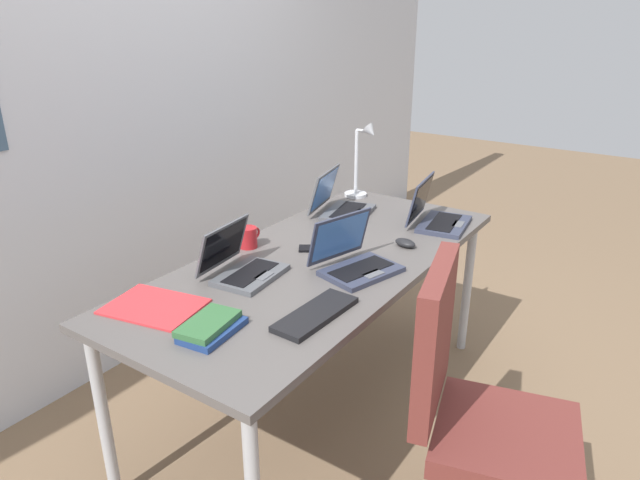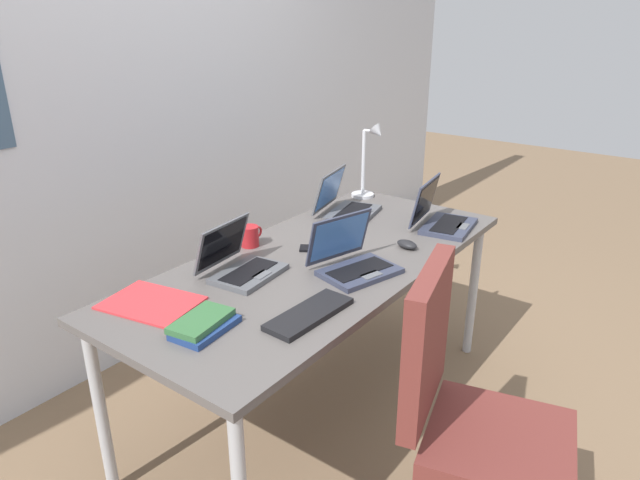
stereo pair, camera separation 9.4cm
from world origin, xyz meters
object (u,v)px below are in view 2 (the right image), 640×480
Objects in this scene: cell_phone at (316,248)px; office_chair at (472,442)px; laptop_back_left at (241,264)px; book_stack at (203,324)px; laptop_front_right at (441,218)px; laptop_far_corner at (346,205)px; laptop_near_mouse at (353,261)px; computer_mouse at (407,244)px; paper_folder_near_lamp at (151,303)px; desk_lamp at (369,161)px; external_keyboard at (309,314)px; coffee_mug at (250,236)px.

cell_phone is 0.14× the size of office_chair.
book_stack is (-0.37, -0.19, -0.02)m from laptop_back_left.
book_stack is at bearing 171.51° from laptop_front_right.
laptop_near_mouse is (-0.53, -0.40, -0.00)m from laptop_far_corner.
computer_mouse reaches higher than paper_folder_near_lamp.
desk_lamp reaches higher than laptop_near_mouse.
cell_phone is (-0.74, -0.21, -0.19)m from desk_lamp.
cell_phone is (-0.56, 0.30, -0.04)m from laptop_front_right.
cell_phone is at bearing 36.99° from external_keyboard.
laptop_back_left is 0.95× the size of paper_folder_near_lamp.
office_chair is (-0.23, -0.61, -0.39)m from laptop_near_mouse.
office_chair reaches higher than paper_folder_near_lamp.
laptop_front_right is 0.34× the size of office_chair.
external_keyboard is (-1.20, -0.53, -0.19)m from desk_lamp.
laptop_near_mouse is 0.39m from external_keyboard.
office_chair is (-0.31, -0.86, -0.35)m from cell_phone.
computer_mouse is at bearing 4.21° from external_keyboard.
coffee_mug is at bearing 95.73° from laptop_near_mouse.
paper_folder_near_lamp is at bearing -171.88° from coffee_mug.
cell_phone is (0.36, -0.08, -0.04)m from laptop_back_left.
paper_folder_near_lamp is (-0.36, 0.08, -0.04)m from laptop_back_left.
laptop_near_mouse is 3.57× the size of computer_mouse.
laptop_far_corner reaches higher than computer_mouse.
desk_lamp is 1.78× the size of book_stack.
book_stack is (-0.73, -0.11, 0.02)m from cell_phone.
office_chair is (0.41, -1.02, -0.35)m from paper_folder_near_lamp.
laptop_near_mouse is at bearing -11.64° from book_stack.
external_keyboard is at bearing -152.40° from laptop_far_corner.
desk_lamp is 1.32m from external_keyboard.
laptop_far_corner reaches higher than external_keyboard.
laptop_near_mouse is at bearing -143.27° from laptop_far_corner.
laptop_front_right is 1.30m from book_stack.
office_chair reaches higher than computer_mouse.
book_stack is (-1.29, 0.19, -0.02)m from laptop_front_right.
paper_folder_near_lamp is at bearing 111.67° from office_chair.
laptop_near_mouse is 0.76m from office_chair.
external_keyboard is at bearing -156.19° from desk_lamp.
book_stack is 0.93m from office_chair.
laptop_front_right is at bearing 32.55° from office_chair.
laptop_far_corner is 1.05× the size of laptop_front_right.
laptop_far_corner is at bearing -0.52° from paper_folder_near_lamp.
laptop_far_corner is 0.35× the size of office_chair.
desk_lamp is at bearing -2.67° from coffee_mug.
office_chair is (0.05, -0.94, -0.38)m from laptop_back_left.
laptop_far_corner is at bearing 75.29° from computer_mouse.
computer_mouse is at bearing -55.64° from coffee_mug.
laptop_front_right reaches higher than computer_mouse.
laptop_far_corner reaches higher than paper_folder_near_lamp.
laptop_back_left reaches higher than computer_mouse.
laptop_near_mouse is at bearing -32.73° from paper_folder_near_lamp.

